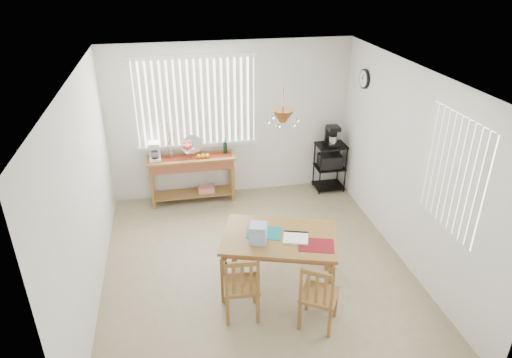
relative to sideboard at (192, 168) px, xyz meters
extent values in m
cube|color=gray|center=(0.69, -2.03, -0.60)|extent=(4.00, 4.50, 0.01)
cube|color=silver|center=(0.69, 0.27, 0.70)|extent=(4.00, 0.10, 2.60)
cube|color=silver|center=(0.69, -4.33, 0.70)|extent=(4.00, 0.10, 2.60)
cube|color=silver|center=(-1.36, -2.03, 0.70)|extent=(0.10, 4.50, 2.60)
cube|color=silver|center=(2.74, -2.03, 0.70)|extent=(0.10, 4.50, 2.60)
cube|color=white|center=(0.69, -2.03, 2.05)|extent=(4.00, 4.50, 0.10)
cube|color=white|center=(0.14, 0.21, 1.05)|extent=(1.90, 0.01, 1.40)
cube|color=white|center=(-0.76, 0.20, 1.05)|extent=(0.07, 0.03, 1.40)
cube|color=white|center=(-0.65, 0.20, 1.05)|extent=(0.07, 0.03, 1.40)
cube|color=white|center=(-0.55, 0.20, 1.05)|extent=(0.07, 0.03, 1.40)
cube|color=white|center=(-0.44, 0.20, 1.05)|extent=(0.07, 0.03, 1.40)
cube|color=white|center=(-0.34, 0.20, 1.05)|extent=(0.07, 0.03, 1.40)
cube|color=white|center=(-0.23, 0.20, 1.05)|extent=(0.07, 0.03, 1.40)
cube|color=white|center=(-0.13, 0.20, 1.05)|extent=(0.07, 0.03, 1.40)
cube|color=white|center=(-0.02, 0.20, 1.05)|extent=(0.07, 0.03, 1.40)
cube|color=white|center=(0.09, 0.20, 1.05)|extent=(0.07, 0.03, 1.40)
cube|color=white|center=(0.19, 0.20, 1.05)|extent=(0.07, 0.03, 1.40)
cube|color=white|center=(0.30, 0.20, 1.05)|extent=(0.07, 0.03, 1.40)
cube|color=white|center=(0.40, 0.20, 1.05)|extent=(0.07, 0.03, 1.40)
cube|color=white|center=(0.51, 0.20, 1.05)|extent=(0.07, 0.03, 1.40)
cube|color=white|center=(0.61, 0.20, 1.05)|extent=(0.07, 0.03, 1.40)
cube|color=white|center=(0.72, 0.20, 1.05)|extent=(0.07, 0.03, 1.40)
cube|color=white|center=(0.82, 0.20, 1.05)|extent=(0.07, 0.03, 1.40)
cube|color=white|center=(0.93, 0.20, 1.05)|extent=(0.07, 0.03, 1.40)
cube|color=white|center=(1.04, 0.20, 1.05)|extent=(0.07, 0.03, 1.40)
cube|color=white|center=(0.14, 0.19, 0.32)|extent=(1.98, 0.06, 0.06)
cube|color=white|center=(0.14, 0.19, 1.78)|extent=(1.98, 0.06, 0.06)
cube|color=white|center=(2.68, -2.93, 1.05)|extent=(0.01, 1.10, 1.30)
cube|color=white|center=(2.67, -3.43, 1.05)|extent=(0.03, 0.07, 1.30)
cube|color=white|center=(2.67, -3.32, 1.05)|extent=(0.03, 0.07, 1.30)
cube|color=white|center=(2.67, -3.21, 1.05)|extent=(0.03, 0.07, 1.30)
cube|color=white|center=(2.67, -3.10, 1.05)|extent=(0.03, 0.07, 1.30)
cube|color=white|center=(2.67, -2.99, 1.05)|extent=(0.03, 0.07, 1.30)
cube|color=white|center=(2.67, -2.88, 1.05)|extent=(0.03, 0.07, 1.30)
cube|color=white|center=(2.67, -2.77, 1.05)|extent=(0.03, 0.07, 1.30)
cube|color=white|center=(2.67, -2.66, 1.05)|extent=(0.03, 0.07, 1.30)
cube|color=white|center=(2.67, -2.55, 1.05)|extent=(0.03, 0.07, 1.30)
cube|color=white|center=(2.67, -2.44, 1.05)|extent=(0.03, 0.07, 1.30)
cylinder|color=black|center=(2.66, -0.48, 1.48)|extent=(0.04, 0.30, 0.30)
cylinder|color=white|center=(2.64, -0.48, 1.48)|extent=(0.01, 0.25, 0.25)
cylinder|color=brown|center=(0.89, -2.43, 1.83)|extent=(0.01, 0.01, 0.34)
cone|color=brown|center=(0.89, -2.43, 1.65)|extent=(0.24, 0.24, 0.14)
sphere|color=white|center=(1.05, -2.43, 1.59)|extent=(0.05, 0.05, 0.05)
sphere|color=white|center=(0.97, -2.29, 1.59)|extent=(0.05, 0.05, 0.05)
sphere|color=white|center=(0.81, -2.29, 1.59)|extent=(0.05, 0.05, 0.05)
sphere|color=white|center=(0.73, -2.43, 1.59)|extent=(0.05, 0.05, 0.05)
sphere|color=white|center=(0.81, -2.57, 1.59)|extent=(0.05, 0.05, 0.05)
sphere|color=white|center=(0.97, -2.57, 1.59)|extent=(0.05, 0.05, 0.05)
cube|color=olive|center=(-0.01, 0.00, 0.18)|extent=(1.42, 0.40, 0.04)
cube|color=brown|center=(-0.01, 0.00, 0.08)|extent=(1.37, 0.36, 0.14)
cube|color=olive|center=(-0.67, -0.16, -0.29)|extent=(0.05, 0.05, 0.61)
cube|color=olive|center=(0.66, -0.16, -0.29)|extent=(0.05, 0.05, 0.61)
cube|color=olive|center=(-0.67, 0.16, -0.29)|extent=(0.05, 0.05, 0.61)
cube|color=olive|center=(0.66, 0.16, -0.29)|extent=(0.05, 0.05, 0.61)
cube|color=olive|center=(-0.01, 0.00, -0.47)|extent=(1.31, 0.35, 0.03)
cube|color=red|center=(0.21, 0.00, -0.41)|extent=(0.27, 0.20, 0.09)
cube|color=maroon|center=(-0.01, 0.00, 0.20)|extent=(1.35, 0.22, 0.01)
cube|color=white|center=(-0.58, 0.00, 0.22)|extent=(0.18, 0.21, 0.04)
cube|color=white|center=(-0.58, 0.07, 0.33)|extent=(0.18, 0.07, 0.27)
cube|color=white|center=(-0.58, -0.02, 0.48)|extent=(0.18, 0.20, 0.06)
cylinder|color=white|center=(-0.58, -0.03, 0.30)|extent=(0.12, 0.12, 0.12)
cylinder|color=white|center=(-0.05, -0.02, 0.24)|extent=(0.04, 0.04, 0.09)
cone|color=white|center=(-0.05, -0.02, 0.33)|extent=(0.23, 0.23, 0.08)
sphere|color=#AA162B|center=(-0.01, -0.02, 0.40)|extent=(0.07, 0.07, 0.07)
sphere|color=#AA162B|center=(-0.05, 0.03, 0.40)|extent=(0.07, 0.07, 0.07)
sphere|color=#AA162B|center=(-0.10, -0.02, 0.40)|extent=(0.07, 0.07, 0.07)
sphere|color=#AA162B|center=(-0.05, -0.06, 0.40)|extent=(0.07, 0.07, 0.07)
sphere|color=orange|center=(0.12, -0.07, 0.23)|extent=(0.07, 0.07, 0.07)
sphere|color=orange|center=(0.19, -0.07, 0.23)|extent=(0.07, 0.07, 0.07)
sphere|color=orange|center=(0.26, -0.07, 0.23)|extent=(0.07, 0.07, 0.07)
cylinder|color=silver|center=(0.04, 0.16, 0.36)|extent=(0.32, 0.08, 0.32)
cylinder|color=white|center=(-0.32, 0.04, 0.26)|extent=(0.07, 0.07, 0.12)
cylinder|color=#4C3823|center=(-0.32, 0.04, 0.52)|extent=(0.08, 0.03, 0.39)
cylinder|color=#4C3823|center=(-0.32, 0.04, 0.55)|extent=(0.12, 0.05, 0.43)
cylinder|color=#4C3823|center=(-0.32, 0.04, 0.50)|extent=(0.15, 0.07, 0.32)
cylinder|color=#4C3823|center=(-0.32, 0.04, 0.57)|extent=(0.05, 0.02, 0.49)
cylinder|color=#4C3823|center=(-0.32, 0.04, 0.49)|extent=(0.19, 0.09, 0.27)
cylinder|color=black|center=(0.57, 0.04, 0.30)|extent=(0.07, 0.07, 0.20)
cylinder|color=black|center=(0.57, 0.04, 0.44)|extent=(0.02, 0.02, 0.07)
cylinder|color=black|center=(2.16, -0.21, -0.18)|extent=(0.02, 0.02, 0.84)
cylinder|color=black|center=(2.62, -0.21, -0.18)|extent=(0.02, 0.02, 0.84)
cylinder|color=black|center=(2.16, 0.15, -0.18)|extent=(0.02, 0.02, 0.84)
cylinder|color=black|center=(2.62, 0.15, -0.18)|extent=(0.02, 0.02, 0.84)
cube|color=black|center=(2.39, -0.03, 0.23)|extent=(0.50, 0.40, 0.03)
cube|color=black|center=(2.39, -0.03, -0.18)|extent=(0.50, 0.40, 0.02)
cube|color=black|center=(2.39, -0.03, -0.54)|extent=(0.50, 0.40, 0.02)
cube|color=black|center=(2.39, -0.03, -0.06)|extent=(0.38, 0.30, 0.22)
cube|color=black|center=(2.39, -0.05, 0.27)|extent=(0.20, 0.24, 0.05)
cube|color=black|center=(2.39, 0.03, 0.39)|extent=(0.20, 0.08, 0.30)
cube|color=black|center=(2.39, -0.05, 0.56)|extent=(0.20, 0.22, 0.07)
cylinder|color=silver|center=(2.39, -0.06, 0.36)|extent=(0.13, 0.13, 0.13)
cube|color=olive|center=(0.89, -2.43, 0.11)|extent=(1.57, 1.25, 0.04)
cube|color=brown|center=(0.89, -2.43, 0.07)|extent=(1.45, 1.13, 0.06)
cube|color=olive|center=(0.18, -2.60, -0.28)|extent=(0.09, 0.09, 0.64)
cube|color=olive|center=(1.37, -2.98, -0.28)|extent=(0.09, 0.09, 0.64)
cube|color=olive|center=(0.41, -1.88, -0.28)|extent=(0.09, 0.09, 0.64)
cube|color=olive|center=(1.61, -2.25, -0.28)|extent=(0.09, 0.09, 0.64)
cube|color=#16767C|center=(0.72, -2.32, 0.14)|extent=(0.48, 0.40, 0.01)
cube|color=maroon|center=(1.27, -2.70, 0.14)|extent=(0.48, 0.40, 0.01)
cube|color=white|center=(1.07, -2.53, 0.15)|extent=(0.35, 0.31, 0.02)
cube|color=black|center=(1.10, -2.41, 0.15)|extent=(0.29, 0.12, 0.03)
cube|color=#9CBCE3|center=(0.62, -2.49, 0.25)|extent=(0.25, 0.25, 0.23)
cube|color=olive|center=(0.35, -2.85, -0.19)|extent=(0.43, 0.43, 0.04)
cube|color=olive|center=(0.54, -2.69, -0.40)|extent=(0.04, 0.04, 0.39)
cube|color=olive|center=(0.19, -2.66, -0.40)|extent=(0.04, 0.04, 0.39)
cube|color=olive|center=(0.51, -3.03, -0.40)|extent=(0.04, 0.04, 0.39)
cube|color=olive|center=(0.17, -3.00, -0.40)|extent=(0.04, 0.04, 0.39)
cube|color=olive|center=(0.51, -3.04, 0.05)|extent=(0.04, 0.04, 0.44)
cube|color=olive|center=(0.16, -3.01, 0.05)|extent=(0.04, 0.04, 0.44)
cube|color=olive|center=(0.34, -3.03, 0.24)|extent=(0.36, 0.06, 0.06)
cube|color=olive|center=(0.43, -3.03, 0.03)|extent=(0.04, 0.02, 0.35)
cube|color=olive|center=(0.34, -3.03, 0.03)|extent=(0.04, 0.02, 0.35)
cube|color=olive|center=(0.24, -3.02, 0.03)|extent=(0.04, 0.02, 0.35)
cube|color=olive|center=(1.17, -3.16, -0.20)|extent=(0.54, 0.54, 0.04)
cube|color=olive|center=(1.40, -3.11, -0.41)|extent=(0.05, 0.05, 0.38)
cube|color=olive|center=(1.12, -2.93, -0.41)|extent=(0.05, 0.05, 0.38)
cube|color=olive|center=(1.23, -3.39, -0.41)|extent=(0.05, 0.05, 0.38)
cube|color=olive|center=(0.94, -3.22, -0.41)|extent=(0.05, 0.05, 0.38)
cube|color=olive|center=(1.22, -3.40, 0.03)|extent=(0.04, 0.04, 0.43)
cube|color=olive|center=(0.94, -3.23, 0.03)|extent=(0.04, 0.04, 0.43)
cube|color=olive|center=(1.08, -3.32, 0.22)|extent=(0.32, 0.21, 0.06)
cube|color=olive|center=(1.16, -3.36, 0.01)|extent=(0.04, 0.04, 0.34)
cube|color=olive|center=(1.08, -3.32, 0.01)|extent=(0.04, 0.04, 0.34)
cube|color=olive|center=(1.00, -3.27, 0.01)|extent=(0.04, 0.04, 0.34)
camera|label=1|loc=(-0.27, -6.90, 3.21)|focal=32.00mm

